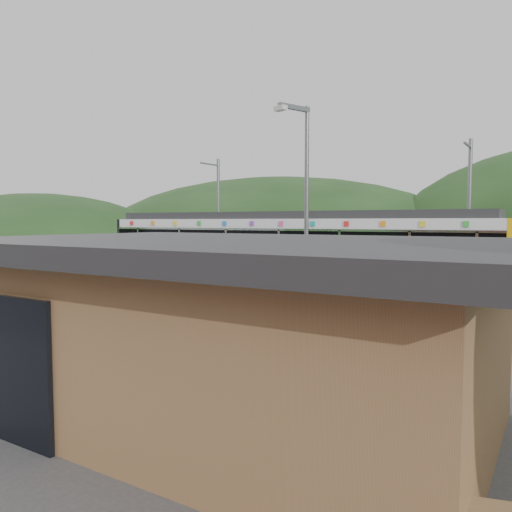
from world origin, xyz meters
The scene contains 9 objects.
ground centered at (0.00, 0.00, 0.00)m, with size 120.00×120.00×0.00m, color #4C4C4F.
hills centered at (6.19, 5.29, 0.00)m, with size 146.00×149.00×26.00m.
platform centered at (0.00, 3.30, 0.15)m, with size 26.00×3.20×0.30m, color #9E9E99.
yellow_line centered at (0.00, 2.00, 0.30)m, with size 26.00×0.10×0.01m, color yellow.
train centered at (-1.06, 6.00, 2.06)m, with size 20.44×3.01×3.74m.
catenary_mast_west centered at (-7.00, 8.56, 3.65)m, with size 0.18×1.80×7.00m.
catenary_mast_east centered at (7.00, 8.56, 3.65)m, with size 0.18×1.80×7.00m.
station_shelter centered at (6.00, -9.01, 1.55)m, with size 9.20×6.20×3.00m.
lamp_post centered at (4.59, -3.40, 3.83)m, with size 0.48×1.17×6.43m.
Camera 1 is at (10.65, -15.80, 3.29)m, focal length 35.00 mm.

